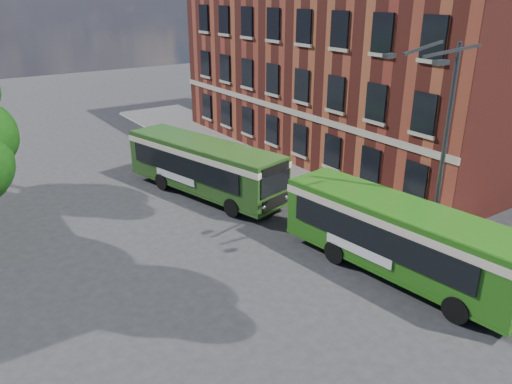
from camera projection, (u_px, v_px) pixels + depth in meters
ground at (305, 275)px, 20.21m from camera, size 120.00×120.00×0.00m
pavement at (310, 181)px, 29.97m from camera, size 6.00×48.00×0.15m
kerb_line at (269, 193)px, 28.40m from camera, size 0.12×48.00×0.01m
brick_office at (355, 50)px, 34.12m from camera, size 12.10×26.00×14.20m
street_lamp at (438, 154)px, 19.42m from camera, size 2.96×2.38×9.00m
bus_stop_sign at (487, 246)px, 19.37m from camera, size 0.35×0.08×2.52m
bus_front at (400, 233)px, 19.63m from camera, size 3.75×10.40×3.02m
bus_rear at (204, 163)px, 27.62m from camera, size 4.94×10.63×3.02m
pedestrian_a at (429, 245)px, 20.44m from camera, size 0.75×0.70×1.71m
pedestrian_b at (441, 242)px, 20.79m from camera, size 0.84×0.67×1.63m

